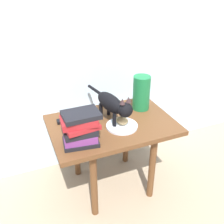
# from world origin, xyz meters

# --- Properties ---
(ground_plane) EXTENTS (6.00, 6.00, 0.00)m
(ground_plane) POSITION_xyz_m (0.00, 0.00, 0.00)
(ground_plane) COLOR gray
(back_panel) EXTENTS (4.00, 0.04, 2.20)m
(back_panel) POSITION_xyz_m (0.00, 0.39, 1.10)
(back_panel) COLOR silver
(back_panel) RESTS_ON ground
(side_table) EXTENTS (0.80, 0.54, 0.53)m
(side_table) POSITION_xyz_m (0.00, 0.00, 0.45)
(side_table) COLOR brown
(side_table) RESTS_ON ground
(plate) EXTENTS (0.20, 0.20, 0.01)m
(plate) POSITION_xyz_m (0.04, -0.07, 0.53)
(plate) COLOR silver
(plate) RESTS_ON side_table
(bread_roll) EXTENTS (0.10, 0.10, 0.05)m
(bread_roll) POSITION_xyz_m (0.04, -0.06, 0.57)
(bread_roll) COLOR #E0BC7A
(bread_roll) RESTS_ON plate
(cat) EXTENTS (0.14, 0.47, 0.23)m
(cat) POSITION_xyz_m (0.01, 0.00, 0.66)
(cat) COLOR black
(cat) RESTS_ON side_table
(book_stack) EXTENTS (0.22, 0.17, 0.20)m
(book_stack) POSITION_xyz_m (-0.25, -0.14, 0.63)
(book_stack) COLOR black
(book_stack) RESTS_ON side_table
(green_vase) EXTENTS (0.12, 0.12, 0.24)m
(green_vase) POSITION_xyz_m (0.26, 0.11, 0.65)
(green_vase) COLOR #196B38
(green_vase) RESTS_ON side_table
(tv_remote) EXTENTS (0.15, 0.05, 0.02)m
(tv_remote) POSITION_xyz_m (-0.25, 0.12, 0.54)
(tv_remote) COLOR black
(tv_remote) RESTS_ON side_table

